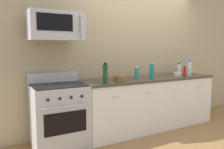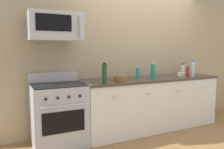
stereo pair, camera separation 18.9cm
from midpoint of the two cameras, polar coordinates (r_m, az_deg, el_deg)
ground_plane at (r=4.24m, az=11.28°, el=-13.28°), size 6.81×6.81×0.00m
back_wall at (r=4.33m, az=8.39°, el=5.43°), size 5.68×0.10×2.70m
counter_unit at (r=4.11m, az=11.43°, el=-7.23°), size 2.59×0.66×0.92m
range_oven at (r=3.40m, az=-11.99°, el=-10.00°), size 0.76×0.69×1.07m
microwave at (r=3.32m, az=-12.71°, el=11.94°), size 0.74×0.44×0.40m
bottle_hot_sauce_red at (r=4.32m, az=20.07°, el=0.64°), size 0.05×0.05×0.20m
bottle_sparkling_teal at (r=3.83m, az=11.88°, el=0.78°), size 0.07×0.07×0.28m
bottle_water_clear at (r=4.42m, az=21.18°, el=1.38°), size 0.07×0.07×0.31m
bottle_wine_green at (r=3.30m, az=-0.31°, el=0.25°), size 0.07×0.07×0.31m
bottle_vinegar_white at (r=4.69m, az=18.82°, el=1.27°), size 0.07×0.07×0.22m
bottle_dish_soap at (r=3.84m, az=8.02°, el=0.39°), size 0.07×0.07×0.21m
bowl_wooden_salad at (r=3.56m, az=3.84°, el=-0.92°), size 0.23×0.23×0.09m
bowl_white_ceramic at (r=4.46m, az=18.49°, el=0.10°), size 0.15×0.15×0.06m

